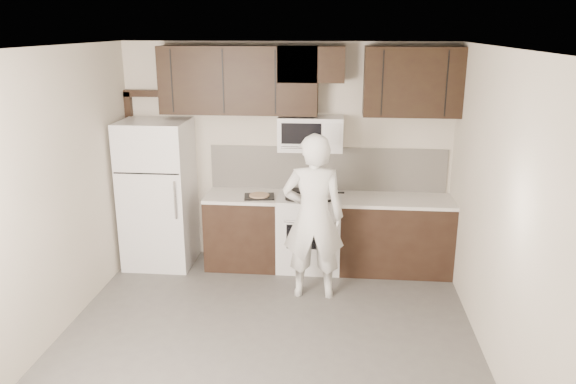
# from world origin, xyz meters

# --- Properties ---
(floor) EXTENTS (4.50, 4.50, 0.00)m
(floor) POSITION_xyz_m (0.00, 0.00, 0.00)
(floor) COLOR #4F4D4A
(floor) RESTS_ON ground
(back_wall) EXTENTS (4.00, 0.00, 4.00)m
(back_wall) POSITION_xyz_m (0.00, 2.25, 1.35)
(back_wall) COLOR #B9B09D
(back_wall) RESTS_ON ground
(ceiling) EXTENTS (4.50, 4.50, 0.00)m
(ceiling) POSITION_xyz_m (0.00, 0.00, 2.70)
(ceiling) COLOR white
(ceiling) RESTS_ON back_wall
(counter_run) EXTENTS (2.95, 0.64, 0.91)m
(counter_run) POSITION_xyz_m (0.60, 1.94, 0.46)
(counter_run) COLOR black
(counter_run) RESTS_ON floor
(stove) EXTENTS (0.76, 0.66, 0.94)m
(stove) POSITION_xyz_m (0.30, 1.94, 0.46)
(stove) COLOR silver
(stove) RESTS_ON floor
(backsplash) EXTENTS (2.90, 0.02, 0.54)m
(backsplash) POSITION_xyz_m (0.50, 2.24, 1.18)
(backsplash) COLOR beige
(backsplash) RESTS_ON counter_run
(upper_cabinets) EXTENTS (3.48, 0.35, 0.78)m
(upper_cabinets) POSITION_xyz_m (0.21, 2.08, 2.28)
(upper_cabinets) COLOR black
(upper_cabinets) RESTS_ON back_wall
(microwave) EXTENTS (0.76, 0.42, 0.40)m
(microwave) POSITION_xyz_m (0.30, 2.06, 1.65)
(microwave) COLOR silver
(microwave) RESTS_ON upper_cabinets
(refrigerator) EXTENTS (0.80, 0.76, 1.80)m
(refrigerator) POSITION_xyz_m (-1.55, 1.89, 0.90)
(refrigerator) COLOR silver
(refrigerator) RESTS_ON floor
(door_trim) EXTENTS (0.50, 0.08, 2.12)m
(door_trim) POSITION_xyz_m (-1.92, 2.21, 1.25)
(door_trim) COLOR black
(door_trim) RESTS_ON floor
(saucepan) EXTENTS (0.33, 0.19, 0.18)m
(saucepan) POSITION_xyz_m (0.48, 1.79, 0.98)
(saucepan) COLOR silver
(saucepan) RESTS_ON stove
(baking_tray) EXTENTS (0.39, 0.31, 0.02)m
(baking_tray) POSITION_xyz_m (-0.29, 1.83, 0.92)
(baking_tray) COLOR black
(baking_tray) RESTS_ON counter_run
(pizza) EXTENTS (0.27, 0.27, 0.02)m
(pizza) POSITION_xyz_m (-0.29, 1.83, 0.94)
(pizza) COLOR #CBAF88
(pizza) RESTS_ON baking_tray
(person) EXTENTS (0.68, 0.46, 1.82)m
(person) POSITION_xyz_m (0.38, 1.17, 0.91)
(person) COLOR white
(person) RESTS_ON floor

